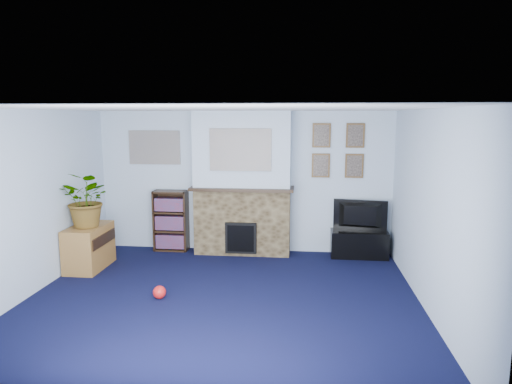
# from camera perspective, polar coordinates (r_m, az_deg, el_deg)

# --- Properties ---
(floor) EXTENTS (5.00, 4.50, 0.01)m
(floor) POSITION_cam_1_polar(r_m,az_deg,el_deg) (5.98, -4.34, -13.33)
(floor) COLOR black
(floor) RESTS_ON ground
(ceiling) EXTENTS (5.00, 4.50, 0.01)m
(ceiling) POSITION_cam_1_polar(r_m,az_deg,el_deg) (5.51, -4.65, 10.34)
(ceiling) COLOR white
(ceiling) RESTS_ON wall_back
(wall_back) EXTENTS (5.00, 0.04, 2.40)m
(wall_back) POSITION_cam_1_polar(r_m,az_deg,el_deg) (7.81, -1.53, 1.26)
(wall_back) COLOR silver
(wall_back) RESTS_ON ground
(wall_front) EXTENTS (5.00, 0.04, 2.40)m
(wall_front) POSITION_cam_1_polar(r_m,az_deg,el_deg) (3.51, -11.20, -9.20)
(wall_front) COLOR silver
(wall_front) RESTS_ON ground
(wall_left) EXTENTS (0.04, 4.50, 2.40)m
(wall_left) POSITION_cam_1_polar(r_m,az_deg,el_deg) (6.55, -26.55, -1.33)
(wall_left) COLOR silver
(wall_left) RESTS_ON ground
(wall_right) EXTENTS (0.04, 4.50, 2.40)m
(wall_right) POSITION_cam_1_polar(r_m,az_deg,el_deg) (5.73, 20.94, -2.36)
(wall_right) COLOR silver
(wall_right) RESTS_ON ground
(chimney_breast) EXTENTS (1.72, 0.50, 2.40)m
(chimney_breast) POSITION_cam_1_polar(r_m,az_deg,el_deg) (7.62, -1.72, 0.93)
(chimney_breast) COLOR brown
(chimney_breast) RESTS_ON ground
(collage_main) EXTENTS (1.00, 0.03, 0.68)m
(collage_main) POSITION_cam_1_polar(r_m,az_deg,el_deg) (7.34, -1.97, 5.29)
(collage_main) COLOR gray
(collage_main) RESTS_ON chimney_breast
(collage_left) EXTENTS (0.90, 0.03, 0.58)m
(collage_left) POSITION_cam_1_polar(r_m,az_deg,el_deg) (8.09, -12.56, 5.45)
(collage_left) COLOR gray
(collage_left) RESTS_ON wall_back
(portrait_tl) EXTENTS (0.30, 0.03, 0.40)m
(portrait_tl) POSITION_cam_1_polar(r_m,az_deg,el_deg) (7.66, 8.19, 7.02)
(portrait_tl) COLOR brown
(portrait_tl) RESTS_ON wall_back
(portrait_tr) EXTENTS (0.30, 0.03, 0.40)m
(portrait_tr) POSITION_cam_1_polar(r_m,az_deg,el_deg) (7.70, 12.31, 6.91)
(portrait_tr) COLOR brown
(portrait_tr) RESTS_ON wall_back
(portrait_bl) EXTENTS (0.30, 0.03, 0.40)m
(portrait_bl) POSITION_cam_1_polar(r_m,az_deg,el_deg) (7.70, 8.10, 3.30)
(portrait_bl) COLOR brown
(portrait_bl) RESTS_ON wall_back
(portrait_br) EXTENTS (0.30, 0.03, 0.40)m
(portrait_br) POSITION_cam_1_polar(r_m,az_deg,el_deg) (7.74, 12.18, 3.21)
(portrait_br) COLOR brown
(portrait_br) RESTS_ON wall_back
(tv_stand) EXTENTS (0.93, 0.39, 0.44)m
(tv_stand) POSITION_cam_1_polar(r_m,az_deg,el_deg) (7.79, 12.74, -6.32)
(tv_stand) COLOR black
(tv_stand) RESTS_ON ground
(television) EXTENTS (0.89, 0.26, 0.51)m
(television) POSITION_cam_1_polar(r_m,az_deg,el_deg) (7.70, 12.85, -2.93)
(television) COLOR black
(television) RESTS_ON tv_stand
(bookshelf) EXTENTS (0.58, 0.28, 1.05)m
(bookshelf) POSITION_cam_1_polar(r_m,az_deg,el_deg) (8.06, -10.56, -3.69)
(bookshelf) COLOR black
(bookshelf) RESTS_ON ground
(sideboard) EXTENTS (0.47, 0.85, 0.66)m
(sideboard) POSITION_cam_1_polar(r_m,az_deg,el_deg) (7.49, -20.14, -6.34)
(sideboard) COLOR olive
(sideboard) RESTS_ON ground
(potted_plant) EXTENTS (0.87, 0.79, 0.84)m
(potted_plant) POSITION_cam_1_polar(r_m,az_deg,el_deg) (7.26, -20.28, -0.89)
(potted_plant) COLOR #26661E
(potted_plant) RESTS_ON sideboard
(mantel_clock) EXTENTS (0.11, 0.06, 0.15)m
(mantel_clock) POSITION_cam_1_polar(r_m,az_deg,el_deg) (7.58, -2.42, 1.16)
(mantel_clock) COLOR gold
(mantel_clock) RESTS_ON chimney_breast
(mantel_candle) EXTENTS (0.05, 0.05, 0.14)m
(mantel_candle) POSITION_cam_1_polar(r_m,az_deg,el_deg) (7.54, -0.07, 1.20)
(mantel_candle) COLOR #B2BFC6
(mantel_candle) RESTS_ON chimney_breast
(mantel_teddy) EXTENTS (0.13, 0.13, 0.13)m
(mantel_teddy) POSITION_cam_1_polar(r_m,az_deg,el_deg) (7.65, -5.59, 1.16)
(mantel_teddy) COLOR slate
(mantel_teddy) RESTS_ON chimney_breast
(mantel_can) EXTENTS (0.06, 0.06, 0.13)m
(mantel_can) POSITION_cam_1_polar(r_m,az_deg,el_deg) (7.51, 3.64, 0.99)
(mantel_can) COLOR purple
(mantel_can) RESTS_ON chimney_breast
(green_crate) EXTENTS (0.45, 0.39, 0.31)m
(green_crate) POSITION_cam_1_polar(r_m,az_deg,el_deg) (7.54, -20.58, -7.91)
(green_crate) COLOR #198C26
(green_crate) RESTS_ON ground
(toy_ball) EXTENTS (0.17, 0.17, 0.17)m
(toy_ball) POSITION_cam_1_polar(r_m,az_deg,el_deg) (6.10, -11.98, -12.11)
(toy_ball) COLOR red
(toy_ball) RESTS_ON ground
(toy_block) EXTENTS (0.20, 0.20, 0.24)m
(toy_block) POSITION_cam_1_polar(r_m,az_deg,el_deg) (7.50, -19.77, -8.20)
(toy_block) COLOR purple
(toy_block) RESTS_ON ground
(toy_tube) EXTENTS (0.29, 0.13, 0.17)m
(toy_tube) POSITION_cam_1_polar(r_m,az_deg,el_deg) (7.71, -19.98, -8.05)
(toy_tube) COLOR purple
(toy_tube) RESTS_ON ground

